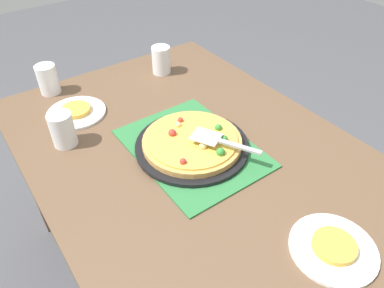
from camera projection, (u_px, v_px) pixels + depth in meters
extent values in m
plane|color=#4C4C51|center=(192.00, 270.00, 1.70)|extent=(8.00, 8.00, 0.00)
cube|color=brown|center=(192.00, 152.00, 1.23)|extent=(1.40, 1.00, 0.03)
cube|color=brown|center=(34.00, 176.00, 1.67)|extent=(0.07, 0.07, 0.72)
cube|color=brown|center=(189.00, 112.00, 2.07)|extent=(0.07, 0.07, 0.72)
cube|color=#2D753D|center=(192.00, 148.00, 1.22)|extent=(0.48, 0.36, 0.01)
cylinder|color=black|center=(192.00, 146.00, 1.21)|extent=(0.38, 0.38, 0.01)
cylinder|color=tan|center=(192.00, 142.00, 1.20)|extent=(0.33, 0.33, 0.02)
cylinder|color=#EAB747|center=(192.00, 139.00, 1.19)|extent=(0.30, 0.30, 0.01)
sphere|color=#E5CC7F|center=(179.00, 124.00, 1.24)|extent=(0.02, 0.02, 0.02)
sphere|color=#E5CC7F|center=(204.00, 145.00, 1.15)|extent=(0.02, 0.02, 0.02)
sphere|color=#338433|center=(221.00, 152.00, 1.12)|extent=(0.03, 0.03, 0.03)
sphere|color=red|center=(172.00, 133.00, 1.20)|extent=(0.03, 0.03, 0.03)
sphere|color=red|center=(180.00, 120.00, 1.26)|extent=(0.02, 0.02, 0.02)
sphere|color=#338433|center=(224.00, 139.00, 1.17)|extent=(0.03, 0.03, 0.03)
sphere|color=red|center=(183.00, 161.00, 1.09)|extent=(0.02, 0.02, 0.02)
sphere|color=#338433|center=(218.00, 127.00, 1.22)|extent=(0.02, 0.02, 0.02)
cylinder|color=white|center=(76.00, 113.00, 1.37)|extent=(0.22, 0.22, 0.01)
cylinder|color=white|center=(333.00, 249.00, 0.91)|extent=(0.22, 0.22, 0.01)
cylinder|color=gold|center=(76.00, 110.00, 1.36)|extent=(0.11, 0.11, 0.02)
cylinder|color=gold|center=(334.00, 246.00, 0.90)|extent=(0.11, 0.11, 0.02)
cylinder|color=white|center=(48.00, 79.00, 1.46)|extent=(0.08, 0.08, 0.12)
cylinder|color=white|center=(161.00, 60.00, 1.59)|extent=(0.08, 0.08, 0.12)
cylinder|color=white|center=(63.00, 130.00, 1.20)|extent=(0.08, 0.08, 0.12)
cube|color=silver|center=(206.00, 137.00, 1.16)|extent=(0.11, 0.10, 0.00)
cube|color=#B2B2B7|center=(240.00, 147.00, 1.12)|extent=(0.13, 0.08, 0.01)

